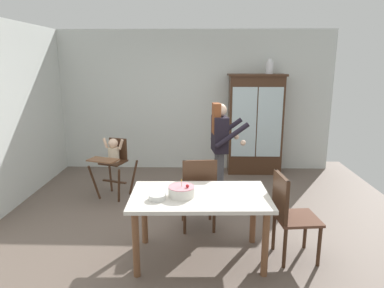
% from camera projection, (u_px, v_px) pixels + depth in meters
% --- Properties ---
extents(ground_plane, '(6.24, 6.24, 0.00)m').
position_uv_depth(ground_plane, '(189.00, 227.00, 4.57)').
color(ground_plane, '#66564C').
extents(wall_back, '(5.32, 0.06, 2.70)m').
position_uv_depth(wall_back, '(194.00, 101.00, 6.81)').
color(wall_back, silver).
rests_on(wall_back, ground_plane).
extents(china_cabinet, '(1.06, 0.48, 1.89)m').
position_uv_depth(china_cabinet, '(255.00, 124.00, 6.62)').
color(china_cabinet, '#422819').
rests_on(china_cabinet, ground_plane).
extents(ceramic_vase, '(0.13, 0.13, 0.27)m').
position_uv_depth(ceramic_vase, '(270.00, 67.00, 6.37)').
color(ceramic_vase, white).
rests_on(ceramic_vase, china_cabinet).
extents(high_chair_with_toddler, '(0.73, 0.80, 0.95)m').
position_uv_depth(high_chair_with_toddler, '(113.00, 157.00, 5.45)').
color(high_chair_with_toddler, '#422819').
rests_on(high_chair_with_toddler, ground_plane).
extents(adult_person, '(0.55, 0.53, 1.53)m').
position_uv_depth(adult_person, '(220.00, 141.00, 5.11)').
color(adult_person, '#47474C').
rests_on(adult_person, ground_plane).
extents(dining_table, '(1.49, 0.90, 0.74)m').
position_uv_depth(dining_table, '(200.00, 203.00, 3.71)').
color(dining_table, silver).
rests_on(dining_table, ground_plane).
extents(birthday_cake, '(0.28, 0.28, 0.19)m').
position_uv_depth(birthday_cake, '(182.00, 191.00, 3.63)').
color(birthday_cake, white).
rests_on(birthday_cake, dining_table).
extents(serving_bowl, '(0.18, 0.18, 0.05)m').
position_uv_depth(serving_bowl, '(157.00, 197.00, 3.56)').
color(serving_bowl, silver).
rests_on(serving_bowl, dining_table).
extents(dining_chair_far_side, '(0.48, 0.48, 0.96)m').
position_uv_depth(dining_chair_far_side, '(199.00, 189.00, 4.36)').
color(dining_chair_far_side, '#422819').
rests_on(dining_chair_far_side, ground_plane).
extents(dining_chair_right_end, '(0.48, 0.48, 0.96)m').
position_uv_depth(dining_chair_right_end, '(288.00, 211.00, 3.73)').
color(dining_chair_right_end, '#422819').
rests_on(dining_chair_right_end, ground_plane).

